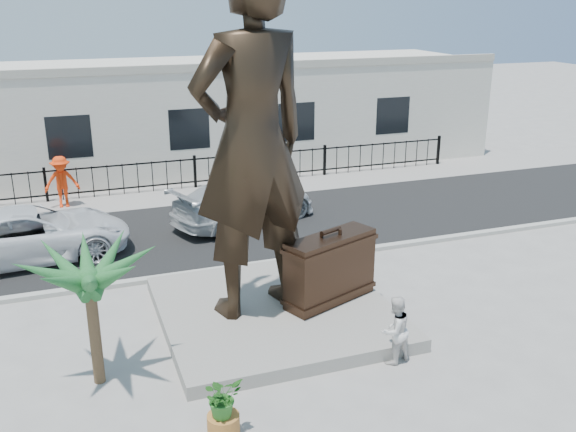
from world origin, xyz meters
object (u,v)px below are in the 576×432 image
at_px(suitcase, 330,268).
at_px(statue, 252,143).
at_px(tourist, 395,330).
at_px(car_white, 30,234).

bearing_deg(suitcase, statue, 149.50).
bearing_deg(tourist, suitcase, -98.69).
relative_size(statue, car_white, 1.42).
relative_size(suitcase, car_white, 0.42).
height_order(suitcase, car_white, suitcase).
bearing_deg(tourist, statue, -69.27).
bearing_deg(car_white, suitcase, -136.34).
relative_size(statue, suitcase, 3.36).
height_order(tourist, car_white, car_white).
xyz_separation_m(suitcase, tourist, (0.36, -2.51, -0.39)).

